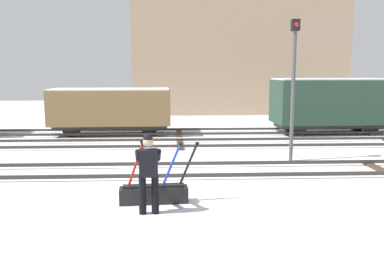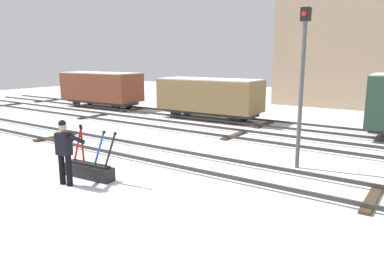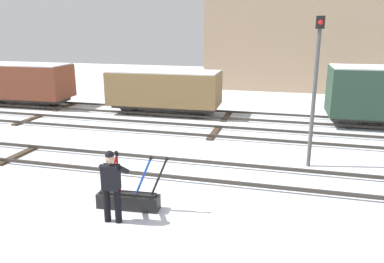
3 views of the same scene
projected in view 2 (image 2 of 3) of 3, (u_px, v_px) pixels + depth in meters
ground_plane at (169, 160)px, 11.52m from camera, size 60.00×60.00×0.00m
track_main_line at (169, 157)px, 11.50m from camera, size 44.00×1.94×0.18m
track_siding_near at (235, 134)px, 15.04m from camera, size 44.00×1.94×0.18m
track_siding_far at (264, 123)px, 17.48m from camera, size 44.00×1.94×0.18m
switch_lever_frame at (90, 169)px, 9.76m from camera, size 1.79×0.47×1.45m
rail_worker at (65, 149)px, 9.12m from camera, size 0.57×0.64×1.69m
signal_post at (302, 75)px, 10.20m from camera, size 0.24×0.32×4.54m
freight_car_mid_siding at (209, 96)px, 19.00m from camera, size 5.50×2.20×2.14m
freight_car_far_end at (101, 87)px, 23.62m from camera, size 5.65×2.22×2.29m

